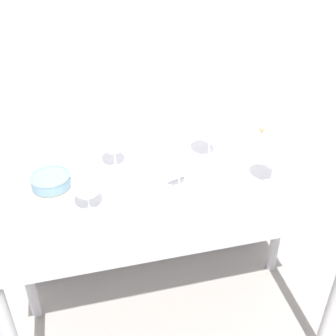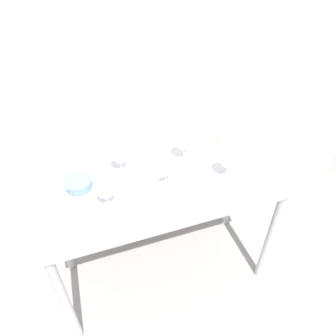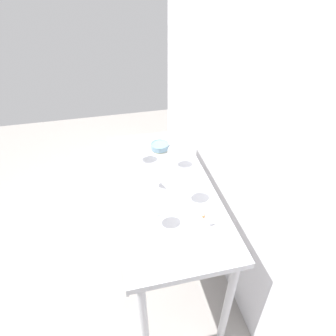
{
  "view_description": "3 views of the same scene",
  "coord_description": "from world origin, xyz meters",
  "px_view_note": "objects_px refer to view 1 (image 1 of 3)",
  "views": [
    {
      "loc": [
        -0.34,
        -1.24,
        1.82
      ],
      "look_at": [
        -0.02,
        0.03,
        0.94
      ],
      "focal_mm": 45.64,
      "sensor_mm": 36.0,
      "label": 1
    },
    {
      "loc": [
        -0.39,
        -1.19,
        1.98
      ],
      "look_at": [
        0.02,
        -0.04,
        0.99
      ],
      "focal_mm": 32.07,
      "sensor_mm": 36.0,
      "label": 2
    },
    {
      "loc": [
        1.45,
        -0.3,
        2.15
      ],
      "look_at": [
        -0.06,
        0.05,
        1.0
      ],
      "focal_mm": 30.71,
      "sensor_mm": 36.0,
      "label": 3
    }
  ],
  "objects_px": {
    "wine_glass_far_right": "(210,131)",
    "tasting_sheet_upper": "(166,160)",
    "wine_glass_near_left": "(86,185)",
    "wine_glass_near_right": "(275,157)",
    "tasting_bowl": "(51,180)",
    "wine_glass_far_left": "(113,142)",
    "wine_glass_near_center": "(180,163)",
    "decanter_funnel": "(261,139)"
  },
  "relations": [
    {
      "from": "wine_glass_far_right",
      "to": "tasting_sheet_upper",
      "type": "relative_size",
      "value": 0.66
    },
    {
      "from": "wine_glass_near_left",
      "to": "wine_glass_near_right",
      "type": "xyz_separation_m",
      "value": [
        0.66,
        0.01,
        -0.0
      ]
    },
    {
      "from": "wine_glass_far_right",
      "to": "tasting_bowl",
      "type": "distance_m",
      "value": 0.62
    },
    {
      "from": "wine_glass_near_left",
      "to": "tasting_sheet_upper",
      "type": "distance_m",
      "value": 0.44
    },
    {
      "from": "wine_glass_far_right",
      "to": "wine_glass_far_left",
      "type": "bearing_deg",
      "value": 178.25
    },
    {
      "from": "wine_glass_far_right",
      "to": "wine_glass_near_center",
      "type": "relative_size",
      "value": 1.08
    },
    {
      "from": "wine_glass_near_center",
      "to": "tasting_sheet_upper",
      "type": "bearing_deg",
      "value": 88.99
    },
    {
      "from": "wine_glass_far_right",
      "to": "tasting_bowl",
      "type": "xyz_separation_m",
      "value": [
        -0.61,
        -0.04,
        -0.1
      ]
    },
    {
      "from": "wine_glass_near_right",
      "to": "tasting_sheet_upper",
      "type": "xyz_separation_m",
      "value": [
        -0.33,
        0.25,
        -0.12
      ]
    },
    {
      "from": "wine_glass_near_left",
      "to": "tasting_bowl",
      "type": "height_order",
      "value": "wine_glass_near_left"
    },
    {
      "from": "wine_glass_near_right",
      "to": "decanter_funnel",
      "type": "relative_size",
      "value": 1.23
    },
    {
      "from": "wine_glass_near_center",
      "to": "tasting_sheet_upper",
      "type": "relative_size",
      "value": 0.61
    },
    {
      "from": "tasting_sheet_upper",
      "to": "tasting_bowl",
      "type": "distance_m",
      "value": 0.45
    },
    {
      "from": "tasting_sheet_upper",
      "to": "wine_glass_near_left",
      "type": "bearing_deg",
      "value": -160.04
    },
    {
      "from": "wine_glass_near_left",
      "to": "decanter_funnel",
      "type": "distance_m",
      "value": 0.77
    },
    {
      "from": "decanter_funnel",
      "to": "tasting_bowl",
      "type": "bearing_deg",
      "value": -175.2
    },
    {
      "from": "wine_glass_far_right",
      "to": "wine_glass_far_left",
      "type": "relative_size",
      "value": 1.05
    },
    {
      "from": "wine_glass_near_right",
      "to": "tasting_bowl",
      "type": "xyz_separation_m",
      "value": [
        -0.78,
        0.18,
        -0.09
      ]
    },
    {
      "from": "tasting_sheet_upper",
      "to": "decanter_funnel",
      "type": "distance_m",
      "value": 0.4
    },
    {
      "from": "wine_glass_near_right",
      "to": "decanter_funnel",
      "type": "xyz_separation_m",
      "value": [
        0.07,
        0.25,
        -0.08
      ]
    },
    {
      "from": "tasting_bowl",
      "to": "wine_glass_far_right",
      "type": "bearing_deg",
      "value": 4.18
    },
    {
      "from": "wine_glass_far_left",
      "to": "tasting_sheet_upper",
      "type": "bearing_deg",
      "value": 5.14
    },
    {
      "from": "wine_glass_near_left",
      "to": "wine_glass_near_center",
      "type": "xyz_separation_m",
      "value": [
        0.32,
        0.06,
        -0.0
      ]
    },
    {
      "from": "wine_glass_near_left",
      "to": "decanter_funnel",
      "type": "height_order",
      "value": "wine_glass_near_left"
    },
    {
      "from": "wine_glass_near_center",
      "to": "wine_glass_far_left",
      "type": "distance_m",
      "value": 0.28
    },
    {
      "from": "wine_glass_near_left",
      "to": "tasting_sheet_upper",
      "type": "bearing_deg",
      "value": 38.97
    },
    {
      "from": "wine_glass_near_left",
      "to": "wine_glass_far_right",
      "type": "height_order",
      "value": "wine_glass_far_right"
    },
    {
      "from": "wine_glass_near_center",
      "to": "decanter_funnel",
      "type": "height_order",
      "value": "wine_glass_near_center"
    },
    {
      "from": "decanter_funnel",
      "to": "wine_glass_far_right",
      "type": "bearing_deg",
      "value": -173.56
    },
    {
      "from": "wine_glass_near_center",
      "to": "decanter_funnel",
      "type": "relative_size",
      "value": 1.21
    },
    {
      "from": "wine_glass_far_left",
      "to": "wine_glass_far_right",
      "type": "bearing_deg",
      "value": -1.75
    },
    {
      "from": "wine_glass_far_left",
      "to": "tasting_bowl",
      "type": "xyz_separation_m",
      "value": [
        -0.24,
        -0.06,
        -0.09
      ]
    },
    {
      "from": "tasting_sheet_upper",
      "to": "decanter_funnel",
      "type": "xyz_separation_m",
      "value": [
        0.4,
        -0.0,
        0.04
      ]
    },
    {
      "from": "wine_glass_far_right",
      "to": "decanter_funnel",
      "type": "height_order",
      "value": "wine_glass_far_right"
    },
    {
      "from": "wine_glass_near_center",
      "to": "wine_glass_far_left",
      "type": "relative_size",
      "value": 0.97
    },
    {
      "from": "wine_glass_near_center",
      "to": "tasting_bowl",
      "type": "relative_size",
      "value": 1.14
    },
    {
      "from": "wine_glass_near_right",
      "to": "tasting_sheet_upper",
      "type": "height_order",
      "value": "wine_glass_near_right"
    },
    {
      "from": "wine_glass_near_right",
      "to": "wine_glass_near_center",
      "type": "relative_size",
      "value": 1.01
    },
    {
      "from": "wine_glass_near_left",
      "to": "wine_glass_near_right",
      "type": "height_order",
      "value": "wine_glass_near_left"
    },
    {
      "from": "wine_glass_near_center",
      "to": "decanter_funnel",
      "type": "distance_m",
      "value": 0.46
    },
    {
      "from": "wine_glass_near_left",
      "to": "wine_glass_near_center",
      "type": "height_order",
      "value": "wine_glass_near_left"
    },
    {
      "from": "wine_glass_near_left",
      "to": "wine_glass_near_right",
      "type": "distance_m",
      "value": 0.66
    }
  ]
}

